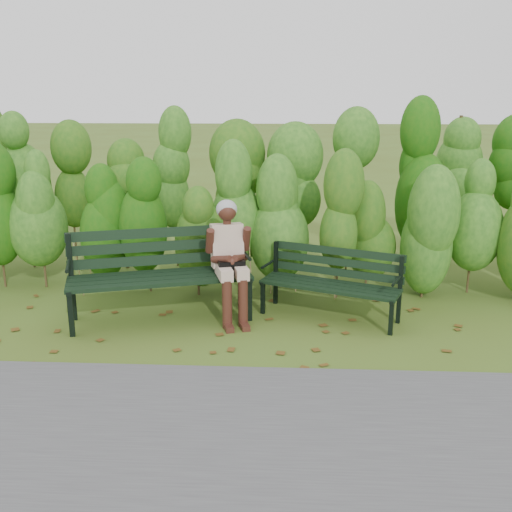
{
  "coord_description": "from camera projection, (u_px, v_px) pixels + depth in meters",
  "views": [
    {
      "loc": [
        0.34,
        -6.12,
        2.57
      ],
      "look_at": [
        0.0,
        0.35,
        0.75
      ],
      "focal_mm": 42.0,
      "sensor_mm": 36.0,
      "label": 1
    }
  ],
  "objects": [
    {
      "name": "seated_woman",
      "position": [
        229.0,
        252.0,
        6.76
      ],
      "size": [
        0.55,
        0.8,
        1.36
      ],
      "color": "beige",
      "rests_on": "ground"
    },
    {
      "name": "bench_left",
      "position": [
        159.0,
        267.0,
        6.82
      ],
      "size": [
        2.15,
        1.21,
        1.02
      ],
      "color": "black",
      "rests_on": "ground"
    },
    {
      "name": "ground",
      "position": [
        254.0,
        330.0,
        6.6
      ],
      "size": [
        80.0,
        80.0,
        0.0
      ],
      "primitive_type": "plane",
      "color": "#495A1C"
    },
    {
      "name": "footpath",
      "position": [
        238.0,
        443.0,
        4.48
      ],
      "size": [
        60.0,
        2.5,
        0.01
      ],
      "primitive_type": "cube",
      "color": "#474749",
      "rests_on": "ground"
    },
    {
      "name": "bench_right",
      "position": [
        332.0,
        278.0,
        6.89
      ],
      "size": [
        1.66,
        1.07,
        0.79
      ],
      "color": "black",
      "rests_on": "ground"
    },
    {
      "name": "hedge_band",
      "position": [
        262.0,
        189.0,
        8.05
      ],
      "size": [
        11.04,
        1.67,
        2.42
      ],
      "color": "#47381E",
      "rests_on": "ground"
    },
    {
      "name": "leaf_litter",
      "position": [
        266.0,
        331.0,
        6.56
      ],
      "size": [
        6.03,
        2.08,
        0.01
      ],
      "color": "brown",
      "rests_on": "ground"
    }
  ]
}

